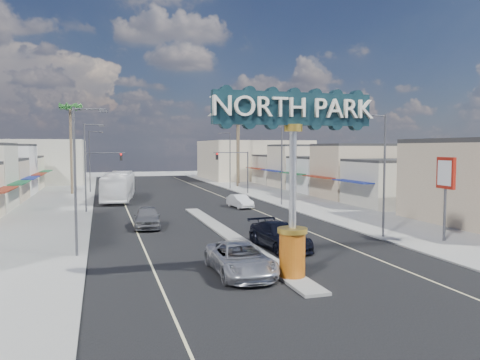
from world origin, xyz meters
TOP-DOWN VIEW (x-y plane):
  - ground at (0.00, 30.00)m, footprint 160.00×160.00m
  - road at (0.00, 30.00)m, footprint 20.00×120.00m
  - median_island at (0.00, 14.00)m, footprint 1.30×30.00m
  - sidewalk_left at (-14.00, 30.00)m, footprint 8.00×120.00m
  - sidewalk_right at (14.00, 30.00)m, footprint 8.00×120.00m
  - storefront_row_right at (24.00, 43.00)m, footprint 12.00×42.00m
  - backdrop_far_left at (-22.00, 75.00)m, footprint 20.00×20.00m
  - backdrop_far_right at (22.00, 75.00)m, footprint 20.00×20.00m
  - gateway_sign at (0.00, 1.98)m, footprint 8.20×1.50m
  - traffic_signal_left at (-9.18, 43.99)m, footprint 5.09×0.45m
  - traffic_signal_right at (9.18, 43.99)m, footprint 5.09×0.45m
  - streetlight_l_near at (-10.43, 10.00)m, footprint 2.03×0.22m
  - streetlight_l_mid at (-10.43, 30.00)m, footprint 2.03×0.22m
  - streetlight_l_far at (-10.43, 52.00)m, footprint 2.03×0.22m
  - streetlight_r_near at (10.43, 10.00)m, footprint 2.03×0.22m
  - streetlight_r_mid at (10.43, 30.00)m, footprint 2.03×0.22m
  - streetlight_r_far at (10.43, 52.00)m, footprint 2.03×0.22m
  - palm_left_far at (-13.00, 50.00)m, footprint 2.60×2.60m
  - palm_right_mid at (13.00, 56.00)m, footprint 2.60×2.60m
  - palm_right_far at (15.00, 62.00)m, footprint 2.60×2.60m
  - suv_left at (-2.26, 3.56)m, footprint 2.76×5.96m
  - suv_right at (2.00, 8.84)m, footprint 3.01×6.14m
  - car_parked_left at (-5.50, 19.40)m, footprint 2.62×5.42m
  - car_parked_right at (5.50, 29.54)m, footprint 2.05×4.53m
  - city_bus at (-7.00, 40.46)m, footprint 4.73×13.14m
  - bank_pylon_sign at (13.72, 7.37)m, footprint 0.39×1.84m

SIDE VIEW (x-z plane):
  - ground at x=0.00m, z-range 0.00..0.00m
  - road at x=0.00m, z-range 0.00..0.01m
  - sidewalk_left at x=-14.00m, z-range 0.00..0.12m
  - sidewalk_right at x=14.00m, z-range 0.00..0.12m
  - median_island at x=0.00m, z-range 0.00..0.16m
  - car_parked_right at x=5.50m, z-range 0.00..1.44m
  - suv_left at x=-2.26m, z-range 0.00..1.65m
  - suv_right at x=2.00m, z-range 0.00..1.72m
  - car_parked_left at x=-5.50m, z-range 0.00..1.79m
  - city_bus at x=-7.00m, z-range 0.00..3.58m
  - storefront_row_right at x=24.00m, z-range 0.00..6.00m
  - backdrop_far_left at x=-22.00m, z-range 0.00..8.00m
  - backdrop_far_right at x=22.00m, z-range 0.00..8.00m
  - traffic_signal_left at x=-9.18m, z-range 1.27..7.27m
  - traffic_signal_right at x=9.18m, z-range 1.27..7.27m
  - bank_pylon_sign at x=13.72m, z-range 1.62..7.45m
  - streetlight_l_near at x=-10.43m, z-range 0.57..9.57m
  - streetlight_l_mid at x=-10.43m, z-range 0.57..9.57m
  - streetlight_l_far at x=-10.43m, z-range 0.57..9.57m
  - streetlight_r_near at x=10.43m, z-range 0.57..9.57m
  - streetlight_r_mid at x=10.43m, z-range 0.57..9.57m
  - streetlight_r_far at x=10.43m, z-range 0.57..9.57m
  - gateway_sign at x=0.00m, z-range 1.35..10.50m
  - palm_right_mid at x=13.00m, z-range 4.55..16.65m
  - palm_left_far at x=-13.00m, z-range 4.95..18.05m
  - palm_right_far at x=15.00m, z-range 5.34..19.44m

